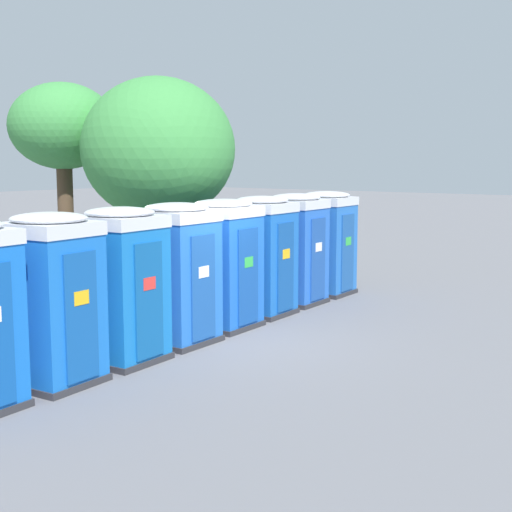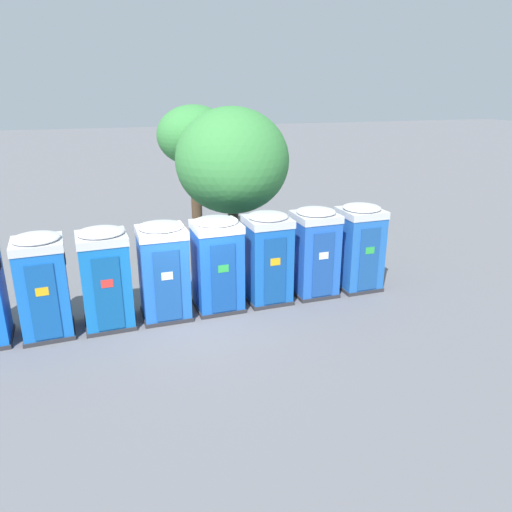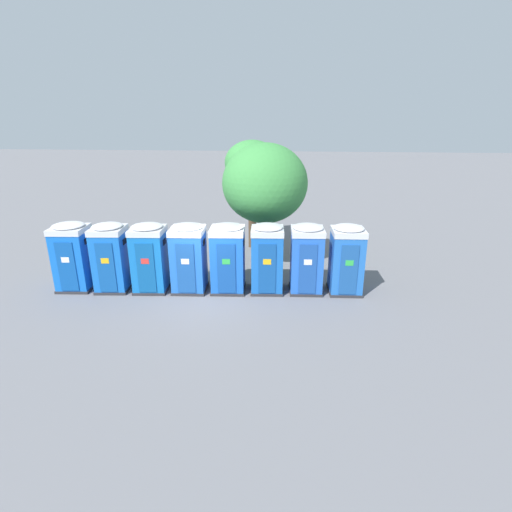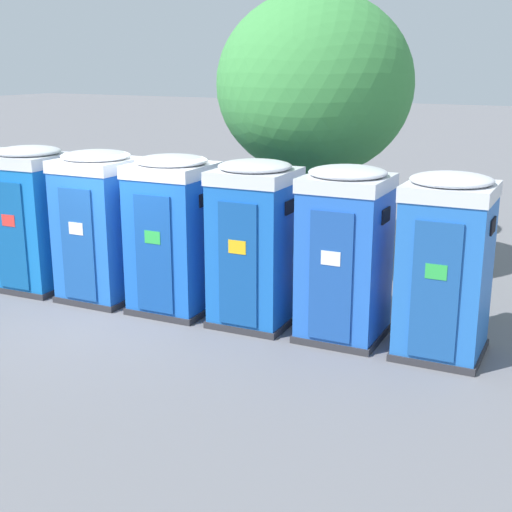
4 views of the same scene
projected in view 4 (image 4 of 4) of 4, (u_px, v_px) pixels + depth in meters
ground_plane at (122, 312)px, 11.60m from camera, size 120.00×120.00×0.00m
portapotty_2 at (33, 218)px, 12.55m from camera, size 1.29×1.28×2.54m
portapotty_3 at (100, 225)px, 11.97m from camera, size 1.28×1.25×2.54m
portapotty_4 at (173, 233)px, 11.40m from camera, size 1.30×1.26×2.54m
portapotty_5 at (255, 243)px, 10.83m from camera, size 1.25×1.26×2.54m
portapotty_6 at (345, 253)px, 10.25m from camera, size 1.24×1.25×2.54m
portapotty_7 at (445, 265)px, 9.63m from camera, size 1.23×1.25×2.54m
street_tree_0 at (329, 58)px, 14.96m from camera, size 2.55×2.55×5.13m
street_tree_1 at (315, 86)px, 12.69m from camera, size 3.51×3.51×5.17m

